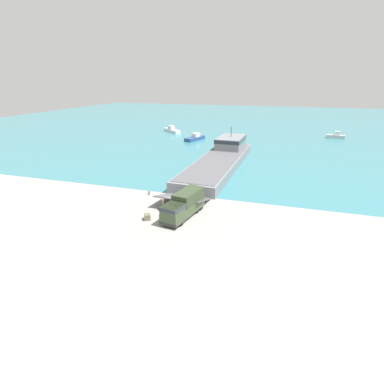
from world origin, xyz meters
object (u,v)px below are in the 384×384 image
object	(u,v)px
military_truck	(184,205)
moored_boat_a	(336,136)
mooring_bollard	(149,193)
moored_boat_c	(172,130)
cargo_crate	(147,217)
moored_boat_b	(195,138)
landing_craft	(221,157)
soldier_on_ramp	(163,204)

from	to	relation	value
military_truck	moored_boat_a	world-z (taller)	military_truck
military_truck	mooring_bollard	world-z (taller)	military_truck
moored_boat_c	cargo_crate	bearing A→B (deg)	59.81
moored_boat_c	mooring_bollard	world-z (taller)	moored_boat_c
cargo_crate	moored_boat_b	bearing A→B (deg)	100.22
moored_boat_b	cargo_crate	xyz separation A→B (m)	(9.92, -55.02, -0.30)
landing_craft	mooring_bollard	xyz separation A→B (m)	(-7.24, -21.52, -1.23)
moored_boat_c	mooring_bollard	distance (m)	61.35
moored_boat_c	cargo_crate	xyz separation A→B (m)	(21.98, -66.88, -0.35)
military_truck	moored_boat_b	world-z (taller)	military_truck
landing_craft	cargo_crate	bearing A→B (deg)	-94.90
mooring_bollard	moored_boat_b	bearing A→B (deg)	97.68
moored_boat_c	military_truck	bearing A→B (deg)	63.76
military_truck	mooring_bollard	xyz separation A→B (m)	(-7.90, 5.96, -1.31)
mooring_bollard	cargo_crate	size ratio (longest dim) A/B	0.71
moored_boat_a	mooring_bollard	distance (m)	71.94
military_truck	moored_boat_c	xyz separation A→B (m)	(-26.26, 64.50, -0.93)
military_truck	landing_craft	bearing A→B (deg)	-167.92
cargo_crate	mooring_bollard	bearing A→B (deg)	113.48
moored_boat_a	moored_boat_b	distance (m)	44.52
military_truck	moored_boat_a	distance (m)	73.92
moored_boat_b	moored_boat_c	bearing A→B (deg)	-24.96
moored_boat_c	cargo_crate	world-z (taller)	moored_boat_c
soldier_on_ramp	moored_boat_a	distance (m)	74.42
soldier_on_ramp	mooring_bollard	bearing A→B (deg)	-83.01
moored_boat_b	moored_boat_c	distance (m)	16.91
mooring_bollard	cargo_crate	distance (m)	9.09
landing_craft	cargo_crate	world-z (taller)	landing_craft
landing_craft	moored_boat_b	bearing A→B (deg)	120.30
landing_craft	moored_boat_a	world-z (taller)	landing_craft
moored_boat_b	moored_boat_c	size ratio (longest dim) A/B	1.01
moored_boat_b	military_truck	bearing A→B (deg)	124.63
landing_craft	moored_boat_a	xyz separation A→B (m)	(28.00, 41.19, -0.85)
landing_craft	moored_boat_a	bearing A→B (deg)	57.81
mooring_bollard	landing_craft	bearing A→B (deg)	71.41
landing_craft	military_truck	world-z (taller)	landing_craft
cargo_crate	moored_boat_a	bearing A→B (deg)	66.01
landing_craft	mooring_bollard	distance (m)	22.74
landing_craft	soldier_on_ramp	xyz separation A→B (m)	(-2.74, -26.58, -0.54)
moored_boat_a	landing_craft	bearing A→B (deg)	151.20
landing_craft	moored_boat_c	xyz separation A→B (m)	(-25.60, 37.02, -0.85)
military_truck	cargo_crate	world-z (taller)	military_truck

